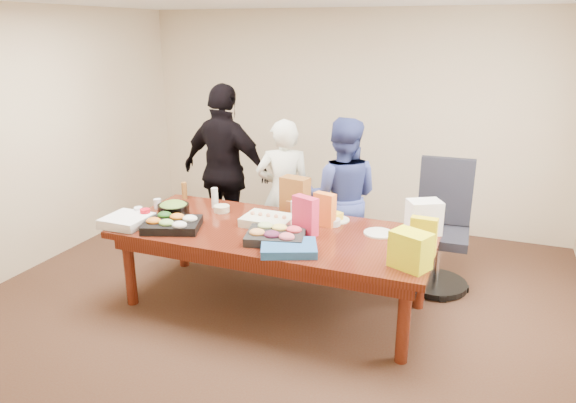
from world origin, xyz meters
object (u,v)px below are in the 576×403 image
at_px(salad_bowl, 174,209).
at_px(person_right, 341,198).
at_px(conference_table, 274,268).
at_px(sheet_cake, 268,221).
at_px(person_center, 284,194).
at_px(office_chair, 440,231).

bearing_deg(salad_bowl, person_right, 31.93).
xyz_separation_m(conference_table, sheet_cake, (-0.10, 0.11, 0.41)).
relative_size(conference_table, salad_bowl, 9.30).
bearing_deg(person_center, person_right, 163.55).
xyz_separation_m(office_chair, salad_bowl, (-2.41, -0.86, 0.19)).
bearing_deg(sheet_cake, salad_bowl, -174.76).
bearing_deg(person_right, person_center, -6.94).
xyz_separation_m(conference_table, person_right, (0.36, 0.92, 0.44)).
relative_size(office_chair, sheet_cake, 2.72).
distance_m(conference_table, person_center, 1.01).
height_order(conference_table, office_chair, office_chair).
distance_m(conference_table, salad_bowl, 1.14).
xyz_separation_m(conference_table, person_center, (-0.26, 0.88, 0.42)).
height_order(person_right, sheet_cake, person_right).
xyz_separation_m(office_chair, person_center, (-1.61, -0.02, 0.19)).
height_order(office_chair, person_right, person_right).
distance_m(person_center, salad_bowl, 1.17).
relative_size(sheet_cake, salad_bowl, 1.48).
relative_size(person_center, sheet_cake, 3.57).
height_order(conference_table, person_center, person_center).
bearing_deg(person_right, sheet_cake, 50.11).
bearing_deg(sheet_cake, person_center, 102.62).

